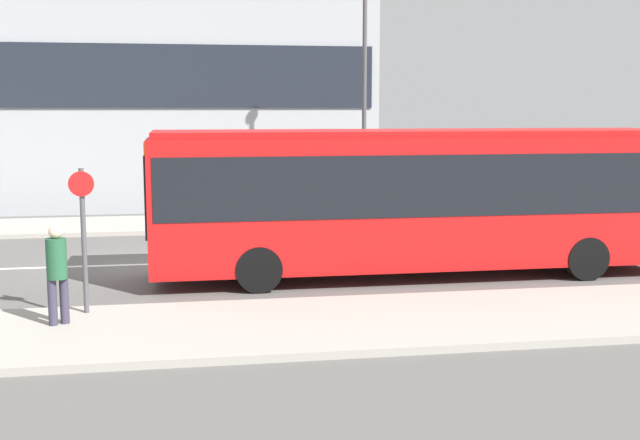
{
  "coord_description": "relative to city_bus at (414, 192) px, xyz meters",
  "views": [
    {
      "loc": [
        1.09,
        -19.43,
        3.77
      ],
      "look_at": [
        4.05,
        -1.97,
        1.27
      ],
      "focal_mm": 45.0,
      "sensor_mm": 36.0,
      "label": 1
    }
  ],
  "objects": [
    {
      "name": "ground_plane",
      "position": [
        -6.13,
        2.27,
        -1.88
      ],
      "size": [
        120.0,
        120.0,
        0.0
      ],
      "primitive_type": "plane",
      "color": "#595654"
    },
    {
      "name": "sidewalk_near",
      "position": [
        -6.13,
        -3.98,
        -1.81
      ],
      "size": [
        44.0,
        3.5,
        0.13
      ],
      "color": "#A39E93",
      "rests_on": "ground_plane"
    },
    {
      "name": "sidewalk_far",
      "position": [
        -6.13,
        8.52,
        -1.81
      ],
      "size": [
        44.0,
        3.5,
        0.13
      ],
      "color": "#A39E93",
      "rests_on": "ground_plane"
    },
    {
      "name": "lane_centerline",
      "position": [
        -6.13,
        2.27,
        -1.88
      ],
      "size": [
        41.8,
        0.16,
        0.01
      ],
      "color": "silver",
      "rests_on": "ground_plane"
    },
    {
      "name": "city_bus",
      "position": [
        0.0,
        0.0,
        0.0
      ],
      "size": [
        11.65,
        2.52,
        3.27
      ],
      "rotation": [
        0.0,
        0.0,
        -0.06
      ],
      "color": "red",
      "rests_on": "ground_plane"
    },
    {
      "name": "parked_car_0",
      "position": [
        6.04,
        5.65,
        -1.23
      ],
      "size": [
        4.34,
        1.79,
        1.39
      ],
      "color": "silver",
      "rests_on": "ground_plane"
    },
    {
      "name": "pedestrian_near_stop",
      "position": [
        -7.18,
        -3.45,
        -0.79
      ],
      "size": [
        0.34,
        0.34,
        1.69
      ],
      "rotation": [
        0.0,
        0.0,
        0.48
      ],
      "color": "#383347",
      "rests_on": "sidewalk_near"
    },
    {
      "name": "bus_stop_sign",
      "position": [
        -6.82,
        -2.73,
        -0.24
      ],
      "size": [
        0.44,
        0.12,
        2.58
      ],
      "color": "#4C4C51",
      "rests_on": "sidewalk_near"
    },
    {
      "name": "street_lamp",
      "position": [
        0.65,
        7.96,
        3.17
      ],
      "size": [
        0.36,
        0.36,
        8.24
      ],
      "color": "#4C4C51",
      "rests_on": "sidewalk_far"
    }
  ]
}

